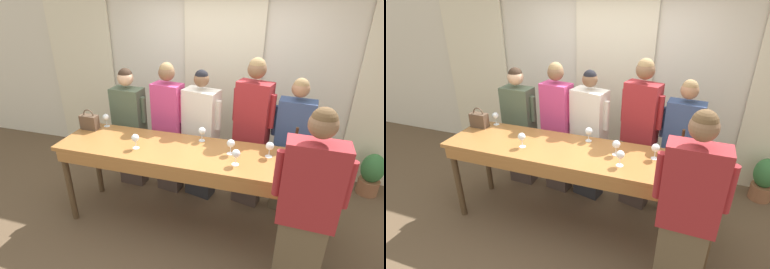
{
  "view_description": "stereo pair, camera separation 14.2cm",
  "coord_description": "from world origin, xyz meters",
  "views": [
    {
      "loc": [
        0.82,
        -2.63,
        2.48
      ],
      "look_at": [
        0.0,
        0.07,
        1.15
      ],
      "focal_mm": 28.0,
      "sensor_mm": 36.0,
      "label": 1
    },
    {
      "loc": [
        0.95,
        -2.59,
        2.48
      ],
      "look_at": [
        0.0,
        0.07,
        1.15
      ],
      "focal_mm": 28.0,
      "sensor_mm": 36.0,
      "label": 2
    }
  ],
  "objects": [
    {
      "name": "ground_plane",
      "position": [
        0.0,
        0.0,
        0.0
      ],
      "size": [
        18.0,
        18.0,
        0.0
      ],
      "primitive_type": "plane",
      "color": "brown"
    },
    {
      "name": "wall_back",
      "position": [
        0.0,
        1.63,
        1.4
      ],
      "size": [
        12.0,
        0.06,
        2.8
      ],
      "color": "silver",
      "rests_on": "ground_plane"
    },
    {
      "name": "curtain_panel_left",
      "position": [
        -2.32,
        1.56,
        1.34
      ],
      "size": [
        1.1,
        0.03,
        2.69
      ],
      "color": "#EFE5C6",
      "rests_on": "ground_plane"
    },
    {
      "name": "curtain_panel_center",
      "position": [
        0.0,
        1.56,
        1.34
      ],
      "size": [
        1.1,
        0.03,
        2.69
      ],
      "color": "#EFE5C6",
      "rests_on": "ground_plane"
    },
    {
      "name": "tasting_bar",
      "position": [
        0.0,
        -0.03,
        0.89
      ],
      "size": [
        2.89,
        0.72,
        1.0
      ],
      "color": "#9E6633",
      "rests_on": "ground_plane"
    },
    {
      "name": "wine_bottle",
      "position": [
        1.03,
        0.14,
        1.12
      ],
      "size": [
        0.08,
        0.08,
        0.33
      ],
      "color": "black",
      "rests_on": "tasting_bar"
    },
    {
      "name": "handbag",
      "position": [
        -1.32,
        0.18,
        1.09
      ],
      "size": [
        0.21,
        0.11,
        0.25
      ],
      "color": "brown",
      "rests_on": "tasting_bar"
    },
    {
      "name": "wine_glass_front_left",
      "position": [
        -1.17,
        0.3,
        1.11
      ],
      "size": [
        0.08,
        0.08,
        0.16
      ],
      "color": "white",
      "rests_on": "tasting_bar"
    },
    {
      "name": "wine_glass_front_mid",
      "position": [
        0.8,
        0.1,
        1.11
      ],
      "size": [
        0.08,
        0.08,
        0.16
      ],
      "color": "white",
      "rests_on": "tasting_bar"
    },
    {
      "name": "wine_glass_front_right",
      "position": [
        0.06,
        0.25,
        1.11
      ],
      "size": [
        0.08,
        0.08,
        0.16
      ],
      "color": "white",
      "rests_on": "tasting_bar"
    },
    {
      "name": "wine_glass_center_left",
      "position": [
        -0.56,
        -0.12,
        1.11
      ],
      "size": [
        0.08,
        0.08,
        0.16
      ],
      "color": "white",
      "rests_on": "tasting_bar"
    },
    {
      "name": "wine_glass_center_mid",
      "position": [
        0.42,
        0.05,
        1.11
      ],
      "size": [
        0.08,
        0.08,
        0.16
      ],
      "color": "white",
      "rests_on": "tasting_bar"
    },
    {
      "name": "wine_glass_center_right",
      "position": [
        0.5,
        -0.15,
        1.11
      ],
      "size": [
        0.08,
        0.08,
        0.16
      ],
      "color": "white",
      "rests_on": "tasting_bar"
    },
    {
      "name": "guest_olive_jacket",
      "position": [
        -1.04,
        0.65,
        0.85
      ],
      "size": [
        0.52,
        0.26,
        1.65
      ],
      "color": "#473833",
      "rests_on": "ground_plane"
    },
    {
      "name": "guest_pink_top",
      "position": [
        -0.49,
        0.65,
        0.92
      ],
      "size": [
        0.48,
        0.28,
        1.76
      ],
      "color": "#473833",
      "rests_on": "ground_plane"
    },
    {
      "name": "guest_cream_sweater",
      "position": [
        -0.06,
        0.65,
        0.86
      ],
      "size": [
        0.53,
        0.34,
        1.7
      ],
      "color": "#28282D",
      "rests_on": "ground_plane"
    },
    {
      "name": "guest_striped_shirt",
      "position": [
        0.56,
        0.65,
        0.98
      ],
      "size": [
        0.5,
        0.31,
        1.87
      ],
      "color": "#473833",
      "rests_on": "ground_plane"
    },
    {
      "name": "guest_navy_coat",
      "position": [
        1.03,
        0.65,
        0.87
      ],
      "size": [
        0.51,
        0.25,
        1.68
      ],
      "color": "brown",
      "rests_on": "ground_plane"
    },
    {
      "name": "host_pouring",
      "position": [
        1.13,
        -0.63,
        0.94
      ],
      "size": [
        0.54,
        0.22,
        1.82
      ],
      "color": "brown",
      "rests_on": "ground_plane"
    },
    {
      "name": "potted_plant",
      "position": [
        2.13,
        1.29,
        0.3
      ],
      "size": [
        0.28,
        0.28,
        0.6
      ],
      "color": "#935B3D",
      "rests_on": "ground_plane"
    }
  ]
}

